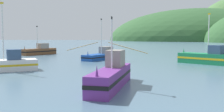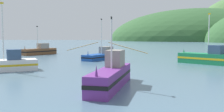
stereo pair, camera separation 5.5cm
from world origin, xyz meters
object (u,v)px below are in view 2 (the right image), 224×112
Objects in this scene: fishing_boat_green at (208,58)px; fishing_boat_brown at (40,51)px; fishing_boat_purple at (112,75)px; fishing_boat_white at (9,64)px; fishing_boat_blue at (104,55)px.

fishing_boat_green is 34.27m from fishing_boat_brown.
fishing_boat_purple is 1.06× the size of fishing_boat_brown.
fishing_boat_green is 1.04× the size of fishing_boat_white.
fishing_boat_brown reaches higher than fishing_boat_purple.
fishing_boat_white reaches higher than fishing_boat_blue.
fishing_boat_blue is 17.70m from fishing_boat_brown.
fishing_boat_white reaches higher than fishing_boat_green.
fishing_boat_purple is (-11.41, -17.25, 0.02)m from fishing_boat_green.
fishing_boat_brown is (-7.12, 24.40, 0.05)m from fishing_boat_white.
fishing_boat_brown is at bearing 11.96° from fishing_boat_green.
fishing_boat_purple is 1.10× the size of fishing_boat_white.
fishing_boat_blue reaches higher than fishing_boat_purple.
fishing_boat_white is at bearing -3.73° from fishing_boat_blue.
fishing_boat_purple is 14.51m from fishing_boat_white.
fishing_boat_green is at bearing 152.40° from fishing_boat_purple.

